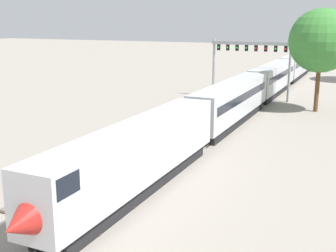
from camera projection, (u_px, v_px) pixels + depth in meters
name	position (u px, v px, depth m)	size (l,w,h in m)	color
ground_plane	(74.00, 212.00, 27.57)	(400.00, 400.00, 0.00)	gray
track_main	(284.00, 86.00, 79.68)	(2.60, 200.00, 0.16)	slate
track_near	(220.00, 102.00, 64.27)	(2.60, 160.00, 0.16)	slate
passenger_train	(274.00, 78.00, 70.77)	(3.04, 113.61, 4.80)	silver
signal_gantry	(251.00, 55.00, 64.95)	(12.10, 0.49, 8.96)	#999BA0
trackside_tree_left	(321.00, 41.00, 55.50)	(8.11, 8.11, 13.22)	brown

